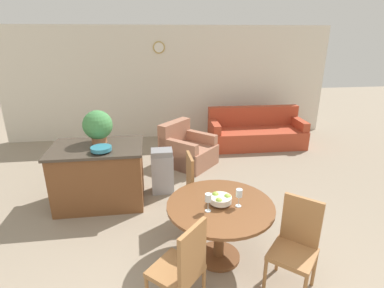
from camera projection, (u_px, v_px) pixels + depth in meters
wall_back at (171, 83)px, 7.38m from camera, size 8.00×0.09×2.70m
dining_table at (220, 217)px, 3.36m from camera, size 1.19×1.19×0.72m
dining_chair_near_left at (182, 266)px, 2.68m from camera, size 0.59×0.59×0.99m
dining_chair_near_right at (296, 242)px, 2.99m from camera, size 0.59×0.59×0.99m
dining_chair_far_side at (198, 185)px, 4.12m from camera, size 0.44×0.44×0.99m
fruit_bowl at (221, 199)px, 3.28m from camera, size 0.24×0.24×0.12m
wine_glass_left at (208, 198)px, 3.12m from camera, size 0.07×0.07×0.21m
wine_glass_right at (239, 194)px, 3.21m from camera, size 0.07×0.07×0.21m
kitchen_island at (100, 175)px, 4.58m from camera, size 1.35×0.91×0.93m
teal_bowl at (101, 149)px, 4.19m from camera, size 0.29×0.29×0.08m
potted_plant at (98, 126)px, 4.48m from camera, size 0.44×0.44×0.50m
trash_bin at (162, 171)px, 4.93m from camera, size 0.36×0.28×0.74m
couch at (256, 133)px, 7.05m from camera, size 2.19×0.94×0.88m
armchair at (187, 150)px, 6.03m from camera, size 1.23×1.22×0.84m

